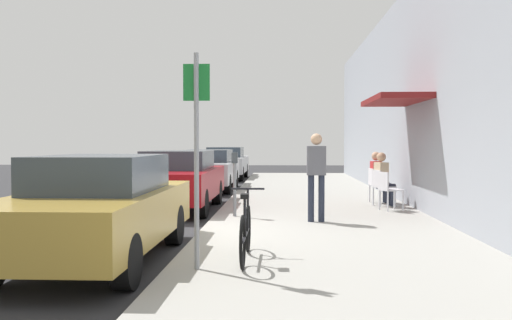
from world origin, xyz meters
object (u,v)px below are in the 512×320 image
Objects in this scene: parked_car_0 at (98,207)px; parking_meter at (235,179)px; parked_car_1 at (178,179)px; parked_car_3 at (225,162)px; bicycle_0 at (246,233)px; cafe_chair_1 at (381,185)px; street_sign at (197,143)px; seated_patron_1 at (383,177)px; cafe_chair_2 at (376,183)px; pedestrian_standing at (316,170)px; cafe_chair_0 at (388,188)px; seated_patron_2 at (378,175)px; parked_car_2 at (208,169)px.

parked_car_0 reaches higher than parking_meter.
parked_car_3 is (0.00, 11.27, -0.00)m from parked_car_1.
parking_meter reaches higher than bicycle_0.
cafe_chair_1 is at bearing 0.48° from parked_car_1.
street_sign is (-0.05, -4.73, 0.75)m from parking_meter.
seated_patron_1 is (4.96, 0.06, 0.06)m from parked_car_1.
pedestrian_standing is at bearing -116.70° from cafe_chair_2.
cafe_chair_1 is 0.51× the size of pedestrian_standing.
cafe_chair_0 is (4.90, -0.82, -0.13)m from parked_car_1.
cafe_chair_1 and cafe_chair_2 have the same top height.
cafe_chair_2 is (-0.00, 0.73, 0.00)m from cafe_chair_1.
bicycle_0 is 1.33× the size of seated_patron_2.
seated_patron_2 is (4.95, -10.49, 0.07)m from parked_car_3.
parking_meter is (1.55, -13.18, 0.14)m from parked_car_3.
pedestrian_standing is at bearing -123.43° from seated_patron_1.
seated_patron_2 is (0.06, 0.00, 0.19)m from cafe_chair_2.
cafe_chair_1 is 0.76m from seated_patron_2.
cafe_chair_2 is at bearing 8.99° from parked_car_1.
parked_car_2 is 5.06× the size of cafe_chair_1.
parked_car_3 is 13.04m from cafe_chair_0.
parked_car_3 is 1.69× the size of street_sign.
parked_car_0 is at bearing 170.82° from bicycle_0.
parked_car_0 is 6.99m from cafe_chair_0.
parked_car_1 is 2.47m from parking_meter.
bicycle_0 is at bearing -71.47° from parked_car_1.
parked_car_0 is at bearing -90.00° from parked_car_1.
parked_car_1 is at bearing -90.00° from parked_car_3.
parked_car_3 is 3.33× the size of parking_meter.
pedestrian_standing is at bearing -122.72° from cafe_chair_1.
parked_car_3 is 18.00m from street_sign.
seated_patron_1 is at bearing 62.74° from street_sign.
parking_meter is 1.52× the size of cafe_chair_2.
parked_car_0 is 1.94m from street_sign.
parking_meter is at bearing 96.85° from bicycle_0.
pedestrian_standing is at bearing 72.18° from bicycle_0.
parked_car_0 is 17.07m from parked_car_3.
cafe_chair_0 is 0.86m from cafe_chair_1.
cafe_chair_0 is at bearing -89.85° from cafe_chair_2.
seated_patron_1 is 0.76× the size of pedestrian_standing.
street_sign is 2.02× the size of seated_patron_1.
street_sign reaches higher than cafe_chair_2.
parked_car_1 is at bearing 108.53° from bicycle_0.
seated_patron_2 is at bearing 62.53° from pedestrian_standing.
bicycle_0 is (2.06, -0.33, -0.28)m from parked_car_0.
parked_car_0 is at bearing -126.97° from seated_patron_2.
cafe_chair_1 is (4.90, 0.04, -0.13)m from parked_car_1.
pedestrian_standing is (3.19, -13.89, 0.37)m from parked_car_3.
parking_meter is 0.78× the size of pedestrian_standing.
street_sign is at bearing -82.93° from parked_car_2.
parked_car_3 reaches higher than cafe_chair_1.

